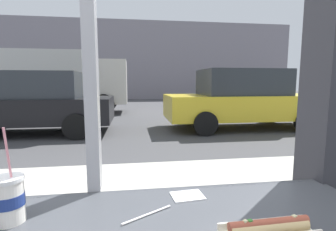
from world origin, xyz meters
The scene contains 10 objects.
ground_plane centered at (0.00, 8.00, 0.00)m, with size 60.00×60.00×0.00m, color #424244.
sidewalk_strip centered at (0.00, 1.60, 0.06)m, with size 16.00×2.80×0.11m, color #B2ADA3.
building_facade_far centered at (0.00, 21.00, 3.19)m, with size 28.00×1.20×6.38m, color gray.
soda_cup_right centered at (-0.23, -0.15, 1.03)m, with size 0.10×0.10×0.30m.
hotdog_tray_far centered at (0.53, -0.33, 0.98)m, with size 0.28×0.09×0.05m.
loose_straw centered at (0.20, -0.17, 0.96)m, with size 0.01×0.01×0.19m, color white.
napkin_wrapper centered at (0.36, -0.05, 0.96)m, with size 0.12×0.09×0.00m, color white.
parked_car_black centered at (-2.42, 6.30, 0.85)m, with size 4.18×2.02×1.67m.
parked_car_yellow centered at (3.46, 6.30, 0.89)m, with size 4.61×2.04×1.76m.
box_truck centered at (-3.26, 10.97, 1.50)m, with size 6.24×2.44×2.70m.
Camera 1 is at (0.15, -0.96, 1.39)m, focal length 27.24 mm.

